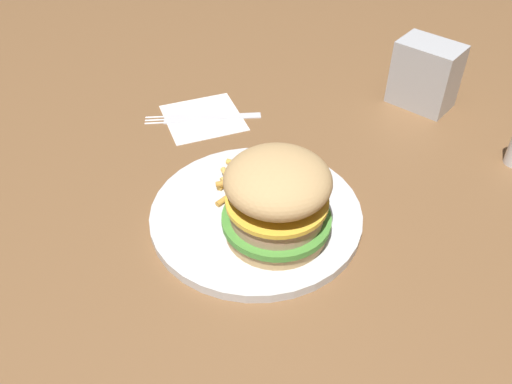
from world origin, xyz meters
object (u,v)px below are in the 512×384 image
at_px(napkin, 203,118).
at_px(napkin_dispenser, 425,75).
at_px(fork, 202,116).
at_px(sandwich, 274,199).
at_px(plate, 256,215).
at_px(fries_pile, 251,178).

height_order(napkin, napkin_dispenser, napkin_dispenser).
relative_size(fork, napkin_dispenser, 1.75).
bearing_deg(napkin_dispenser, sandwich, -88.54).
xyz_separation_m(sandwich, fork, (0.26, 0.07, -0.06)).
bearing_deg(napkin, napkin_dispenser, -89.58).
distance_m(plate, napkin_dispenser, 0.36).
bearing_deg(napkin, fries_pile, -162.37).
distance_m(fries_pile, napkin, 0.18).
height_order(sandwich, fries_pile, sandwich).
relative_size(plate, fork, 1.45).
xyz_separation_m(plate, fries_pile, (0.06, -0.00, 0.01)).
height_order(fries_pile, fork, fries_pile).
bearing_deg(fries_pile, plate, 179.76).
distance_m(sandwich, napkin_dispenser, 0.38).
bearing_deg(plate, napkin_dispenser, -51.33).
xyz_separation_m(plate, napkin, (0.22, 0.05, -0.01)).
bearing_deg(napkin_dispenser, fork, -132.71).
relative_size(sandwich, napkin_dispenser, 1.23).
bearing_deg(sandwich, napkin_dispenser, -45.42).
xyz_separation_m(napkin, fork, (0.00, 0.00, 0.00)).
bearing_deg(fries_pile, sandwich, -170.79).
relative_size(sandwich, fries_pile, 1.21).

